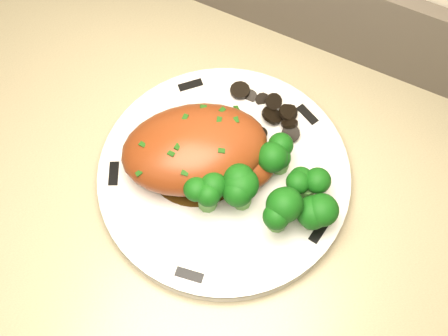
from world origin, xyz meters
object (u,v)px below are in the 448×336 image
at_px(plate, 224,175).
at_px(chicken_breast, 200,151).
at_px(counter, 8,219).
at_px(broccoli_florets, 268,186).

height_order(plate, chicken_breast, chicken_breast).
xyz_separation_m(counter, chicken_breast, (0.43, 0.08, 0.53)).
xyz_separation_m(counter, broccoli_florets, (0.51, 0.07, 0.53)).
bearing_deg(chicken_breast, counter, 153.31).
bearing_deg(plate, counter, -170.17).
xyz_separation_m(chicken_breast, broccoli_florets, (0.08, -0.00, -0.00)).
xyz_separation_m(counter, plate, (0.46, 0.08, 0.49)).
distance_m(counter, broccoli_florets, 0.74).
relative_size(chicken_breast, broccoli_florets, 1.39).
distance_m(plate, chicken_breast, 0.05).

